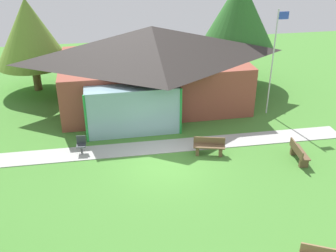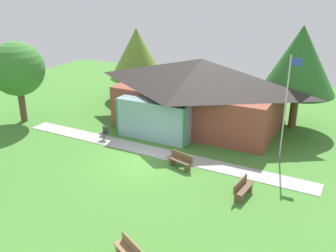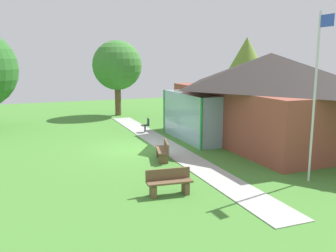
{
  "view_description": "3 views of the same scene",
  "coord_description": "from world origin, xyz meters",
  "px_view_note": "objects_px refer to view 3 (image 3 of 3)",
  "views": [
    {
      "loc": [
        -2.71,
        -15.17,
        9.82
      ],
      "look_at": [
        0.45,
        1.75,
        1.05
      ],
      "focal_mm": 42.28,
      "sensor_mm": 36.0,
      "label": 1
    },
    {
      "loc": [
        10.17,
        -16.45,
        9.74
      ],
      "look_at": [
        0.37,
        2.63,
        1.39
      ],
      "focal_mm": 40.71,
      "sensor_mm": 36.0,
      "label": 2
    },
    {
      "loc": [
        16.59,
        -5.11,
        4.37
      ],
      "look_at": [
        0.32,
        1.51,
        1.12
      ],
      "focal_mm": 38.95,
      "sensor_mm": 36.0,
      "label": 3
    }
  ],
  "objects_px": {
    "flagpole": "(316,91)",
    "bench_rear_near_path": "(163,151)",
    "tree_west_hedge": "(117,66)",
    "bench_mid_right": "(169,183)",
    "patio_chair_west": "(146,126)",
    "pavilion": "(266,95)",
    "tree_behind_pavilion_left": "(246,66)"
  },
  "relations": [
    {
      "from": "patio_chair_west",
      "to": "tree_behind_pavilion_left",
      "type": "xyz_separation_m",
      "value": [
        -2.92,
        8.92,
        3.43
      ]
    },
    {
      "from": "pavilion",
      "to": "bench_mid_right",
      "type": "bearing_deg",
      "value": -54.58
    },
    {
      "from": "tree_west_hedge",
      "to": "flagpole",
      "type": "bearing_deg",
      "value": 7.86
    },
    {
      "from": "tree_west_hedge",
      "to": "bench_rear_near_path",
      "type": "bearing_deg",
      "value": -6.07
    },
    {
      "from": "pavilion",
      "to": "bench_rear_near_path",
      "type": "relative_size",
      "value": 7.47
    },
    {
      "from": "bench_mid_right",
      "to": "patio_chair_west",
      "type": "relative_size",
      "value": 1.79
    },
    {
      "from": "bench_mid_right",
      "to": "bench_rear_near_path",
      "type": "bearing_deg",
      "value": -102.83
    },
    {
      "from": "flagpole",
      "to": "tree_behind_pavilion_left",
      "type": "bearing_deg",
      "value": 155.09
    },
    {
      "from": "tree_behind_pavilion_left",
      "to": "tree_west_hedge",
      "type": "bearing_deg",
      "value": -116.46
    },
    {
      "from": "bench_mid_right",
      "to": "tree_behind_pavilion_left",
      "type": "xyz_separation_m",
      "value": [
        -12.83,
        11.49,
        3.44
      ]
    },
    {
      "from": "bench_rear_near_path",
      "to": "patio_chair_west",
      "type": "distance_m",
      "value": 6.12
    },
    {
      "from": "flagpole",
      "to": "tree_behind_pavilion_left",
      "type": "relative_size",
      "value": 1.0
    },
    {
      "from": "patio_chair_west",
      "to": "tree_behind_pavilion_left",
      "type": "bearing_deg",
      "value": -67.04
    },
    {
      "from": "bench_rear_near_path",
      "to": "patio_chair_west",
      "type": "relative_size",
      "value": 1.82
    },
    {
      "from": "tree_west_hedge",
      "to": "tree_behind_pavilion_left",
      "type": "bearing_deg",
      "value": 63.54
    },
    {
      "from": "tree_west_hedge",
      "to": "pavilion",
      "type": "bearing_deg",
      "value": 24.46
    },
    {
      "from": "flagpole",
      "to": "bench_mid_right",
      "type": "xyz_separation_m",
      "value": [
        -0.69,
        -5.21,
        -2.87
      ]
    },
    {
      "from": "patio_chair_west",
      "to": "tree_behind_pavilion_left",
      "type": "distance_m",
      "value": 9.99
    },
    {
      "from": "flagpole",
      "to": "bench_rear_near_path",
      "type": "bearing_deg",
      "value": -139.94
    },
    {
      "from": "patio_chair_west",
      "to": "tree_west_hedge",
      "type": "distance_m",
      "value": 8.05
    },
    {
      "from": "bench_rear_near_path",
      "to": "tree_behind_pavilion_left",
      "type": "height_order",
      "value": "tree_behind_pavilion_left"
    },
    {
      "from": "pavilion",
      "to": "flagpole",
      "type": "relative_size",
      "value": 1.96
    },
    {
      "from": "bench_rear_near_path",
      "to": "tree_behind_pavilion_left",
      "type": "distance_m",
      "value": 13.95
    },
    {
      "from": "bench_rear_near_path",
      "to": "tree_west_hedge",
      "type": "height_order",
      "value": "tree_west_hedge"
    },
    {
      "from": "pavilion",
      "to": "bench_mid_right",
      "type": "xyz_separation_m",
      "value": [
        5.68,
        -7.98,
        -2.02
      ]
    },
    {
      "from": "flagpole",
      "to": "bench_rear_near_path",
      "type": "xyz_separation_m",
      "value": [
        -4.61,
        -3.88,
        -2.87
      ]
    },
    {
      "from": "bench_rear_near_path",
      "to": "pavilion",
      "type": "bearing_deg",
      "value": -59.8
    },
    {
      "from": "pavilion",
      "to": "flagpole",
      "type": "xyz_separation_m",
      "value": [
        6.37,
        -2.77,
        0.85
      ]
    },
    {
      "from": "pavilion",
      "to": "bench_rear_near_path",
      "type": "xyz_separation_m",
      "value": [
        1.75,
        -6.65,
        -2.02
      ]
    },
    {
      "from": "pavilion",
      "to": "bench_mid_right",
      "type": "height_order",
      "value": "pavilion"
    },
    {
      "from": "flagpole",
      "to": "tree_behind_pavilion_left",
      "type": "height_order",
      "value": "flagpole"
    },
    {
      "from": "pavilion",
      "to": "bench_rear_near_path",
      "type": "distance_m",
      "value": 7.17
    }
  ]
}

